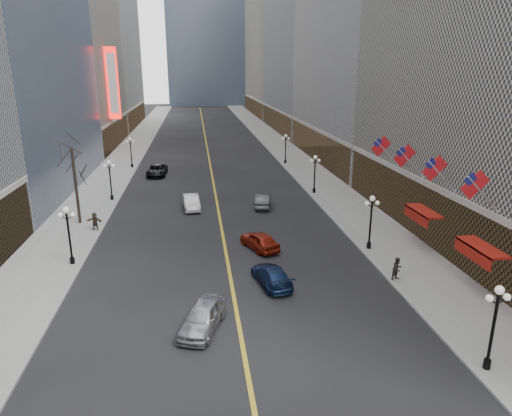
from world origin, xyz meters
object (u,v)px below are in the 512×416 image
object	(u,v)px
car_nb_mid	(191,202)
car_sb_mid	(260,240)
streetlamp_east_2	(315,170)
car_nb_near	(203,317)
streetlamp_east_1	(371,217)
streetlamp_west_2	(110,176)
streetlamp_west_1	(68,230)
streetlamp_east_0	(495,319)
car_nb_far	(157,170)
streetlamp_west_3	(131,149)
streetlamp_east_3	(286,146)
car_sb_far	(263,200)
car_sb_near	(272,275)

from	to	relation	value
car_nb_mid	car_sb_mid	world-z (taller)	car_nb_mid
streetlamp_east_2	car_nb_near	world-z (taller)	streetlamp_east_2
streetlamp_east_1	streetlamp_west_2	world-z (taller)	same
streetlamp_east_1	car_nb_mid	xyz separation A→B (m)	(-14.62, 13.67, -2.15)
streetlamp_east_1	streetlamp_west_1	xyz separation A→B (m)	(-23.60, 0.00, 0.00)
car_sb_mid	streetlamp_east_0	bearing A→B (deg)	94.95
car_nb_far	streetlamp_west_3	bearing A→B (deg)	129.17
streetlamp_east_0	car_sb_mid	xyz separation A→B (m)	(-8.95, 17.42, -2.16)
streetlamp_east_1	streetlamp_east_3	xyz separation A→B (m)	(0.00, 36.00, 0.00)
car_nb_mid	streetlamp_east_2	bearing A→B (deg)	11.42
streetlamp_east_2	streetlamp_east_0	bearing A→B (deg)	-90.00
car_sb_mid	car_nb_near	bearing A→B (deg)	44.87
streetlamp_east_1	car_sb_far	world-z (taller)	streetlamp_east_1
streetlamp_east_3	car_nb_near	distance (m)	48.39
car_sb_near	car_nb_mid	bearing A→B (deg)	-84.27
streetlamp_east_1	car_sb_mid	xyz separation A→B (m)	(-8.95, 1.42, -2.16)
streetlamp_east_2	car_nb_near	distance (m)	31.60
car_sb_near	car_sb_far	distance (m)	18.66
streetlamp_west_3	streetlamp_west_2	bearing A→B (deg)	-90.00
streetlamp_west_1	streetlamp_west_2	xyz separation A→B (m)	(0.00, 18.00, 0.00)
car_nb_far	streetlamp_east_2	bearing A→B (deg)	-29.12
streetlamp_west_2	car_sb_mid	size ratio (longest dim) A/B	1.03
streetlamp_east_1	streetlamp_west_2	bearing A→B (deg)	142.67
streetlamp_west_2	streetlamp_west_1	bearing A→B (deg)	-90.00
streetlamp_east_1	streetlamp_west_3	xyz separation A→B (m)	(-23.60, 36.00, 0.00)
car_nb_far	streetlamp_east_0	bearing A→B (deg)	-64.02
car_nb_far	car_sb_near	world-z (taller)	car_nb_far
car_sb_far	car_nb_far	bearing A→B (deg)	-42.05
streetlamp_west_1	streetlamp_west_3	xyz separation A→B (m)	(0.00, 36.00, 0.00)
streetlamp_east_0	streetlamp_west_3	bearing A→B (deg)	114.41
streetlamp_east_3	car_nb_mid	xyz separation A→B (m)	(-14.62, -22.33, -2.15)
streetlamp_east_1	car_sb_far	distance (m)	15.20
streetlamp_west_1	car_sb_mid	distance (m)	14.87
streetlamp_east_2	car_sb_mid	xyz separation A→B (m)	(-8.95, -16.58, -2.16)
streetlamp_east_2	streetlamp_east_3	size ratio (longest dim) A/B	1.00
streetlamp_west_2	streetlamp_west_3	bearing A→B (deg)	90.00
streetlamp_east_1	streetlamp_west_3	bearing A→B (deg)	123.25
streetlamp_east_2	streetlamp_east_1	bearing A→B (deg)	-90.00
streetlamp_east_3	car_nb_near	bearing A→B (deg)	-106.71
streetlamp_west_1	streetlamp_west_2	bearing A→B (deg)	90.00
car_nb_mid	streetlamp_east_1	bearing A→B (deg)	-48.17
car_sb_mid	car_sb_near	bearing A→B (deg)	67.21
car_nb_near	streetlamp_east_0	bearing A→B (deg)	-2.34
streetlamp_east_0	streetlamp_east_1	distance (m)	16.00
car_sb_mid	car_sb_far	size ratio (longest dim) A/B	1.00
car_nb_far	car_sb_mid	size ratio (longest dim) A/B	1.25
streetlamp_east_3	car_nb_mid	bearing A→B (deg)	-123.20
car_sb_near	streetlamp_east_0	bearing A→B (deg)	118.95
car_sb_near	car_nb_far	bearing A→B (deg)	-84.42
car_sb_near	streetlamp_west_3	bearing A→B (deg)	-81.33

